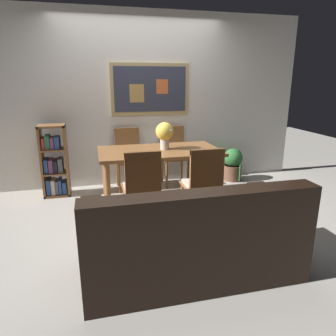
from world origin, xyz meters
TOP-DOWN VIEW (x-y plane):
  - ground_plane at (0.00, 0.00)m, footprint 12.00×12.00m
  - wall_back_with_painting at (0.00, 1.34)m, footprint 5.20×0.14m
  - dining_table at (0.10, 0.36)m, footprint 1.57×0.86m
  - dining_chair_near_right at (0.43, -0.41)m, footprint 0.40×0.41m
  - dining_chair_far_left at (-0.24, 1.10)m, footprint 0.40×0.41m
  - dining_chair_near_left at (-0.26, -0.36)m, footprint 0.40×0.41m
  - dining_chair_far_right at (0.48, 1.12)m, footprint 0.40×0.41m
  - leather_couch at (0.02, -1.29)m, footprint 1.80×0.84m
  - bookshelf at (-1.30, 0.97)m, footprint 0.36×0.28m
  - potted_ivy at (1.47, 1.01)m, footprint 0.31×0.33m
  - flower_vase at (0.17, 0.38)m, footprint 0.24×0.24m
  - tv_remote at (0.58, 0.17)m, footprint 0.16×0.09m

SIDE VIEW (x-z plane):
  - ground_plane at x=0.00m, z-range 0.00..0.00m
  - potted_ivy at x=1.47m, z-range 0.00..0.54m
  - leather_couch at x=0.02m, z-range -0.11..0.73m
  - bookshelf at x=-1.30m, z-range -0.05..0.97m
  - dining_chair_near_right at x=0.43m, z-range 0.08..0.99m
  - dining_chair_far_left at x=-0.24m, z-range 0.08..0.99m
  - dining_chair_near_left at x=-0.26m, z-range 0.08..0.99m
  - dining_chair_far_right at x=0.48m, z-range 0.08..0.99m
  - dining_table at x=0.10m, z-range 0.27..1.00m
  - tv_remote at x=0.58m, z-range 0.73..0.75m
  - flower_vase at x=0.17m, z-range 0.77..1.13m
  - wall_back_with_painting at x=0.00m, z-range 0.00..2.60m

